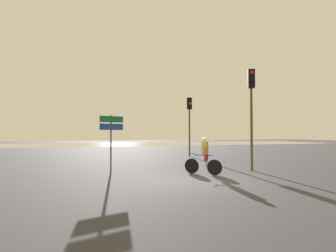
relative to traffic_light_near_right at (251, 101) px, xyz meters
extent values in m
plane|color=#333338|center=(-3.60, -1.56, -3.36)|extent=(120.00, 120.00, 0.00)
cube|color=gray|center=(-3.60, 33.80, -3.35)|extent=(80.00, 16.00, 0.01)
cylinder|color=#4C4719|center=(0.00, 0.00, -1.37)|extent=(0.12, 0.12, 3.97)
cube|color=black|center=(0.00, 0.00, 1.06)|extent=(0.38, 0.34, 0.90)
cylinder|color=red|center=(-0.05, -0.12, 1.35)|extent=(0.19, 0.09, 0.19)
cube|color=black|center=(-0.05, -0.14, 1.46)|extent=(0.22, 0.18, 0.02)
cylinder|color=black|center=(-0.05, -0.12, 1.06)|extent=(0.19, 0.09, 0.19)
cube|color=black|center=(-0.05, -0.14, 1.17)|extent=(0.22, 0.18, 0.02)
cylinder|color=black|center=(-0.05, -0.12, 0.77)|extent=(0.19, 0.09, 0.19)
cube|color=black|center=(-0.05, -0.14, 0.88)|extent=(0.22, 0.18, 0.02)
cylinder|color=#4C4719|center=(0.16, 8.13, -1.52)|extent=(0.12, 0.12, 3.67)
cube|color=black|center=(0.16, 8.13, 0.76)|extent=(0.37, 0.31, 0.90)
cylinder|color=black|center=(0.19, 7.99, 1.05)|extent=(0.19, 0.07, 0.19)
cube|color=black|center=(0.20, 7.98, 1.16)|extent=(0.21, 0.16, 0.02)
cylinder|color=orange|center=(0.19, 7.99, 0.76)|extent=(0.19, 0.07, 0.19)
cube|color=black|center=(0.20, 7.98, 0.87)|extent=(0.21, 0.16, 0.02)
cylinder|color=black|center=(0.19, 7.99, 0.47)|extent=(0.19, 0.07, 0.19)
cube|color=black|center=(0.20, 7.98, 0.58)|extent=(0.21, 0.16, 0.02)
cylinder|color=slate|center=(-6.49, 1.27, -2.06)|extent=(0.08, 0.08, 2.60)
cube|color=#116038|center=(-6.47, 1.22, -0.95)|extent=(1.06, 0.34, 0.28)
cube|color=navy|center=(-6.47, 1.22, -1.29)|extent=(1.06, 0.34, 0.28)
cylinder|color=black|center=(-3.07, 0.09, -3.03)|extent=(0.49, 0.50, 0.66)
cylinder|color=black|center=(-2.34, -0.67, -3.03)|extent=(0.49, 0.50, 0.66)
cylinder|color=navy|center=(-2.71, -0.29, -2.53)|extent=(0.61, 0.63, 0.04)
cylinder|color=navy|center=(-2.60, -0.40, -2.75)|extent=(0.04, 0.04, 0.55)
cylinder|color=navy|center=(-3.04, 0.05, -2.48)|extent=(0.35, 0.34, 0.03)
cylinder|color=maroon|center=(-2.53, -0.33, -2.48)|extent=(0.11, 0.11, 0.60)
cylinder|color=maroon|center=(-2.68, -0.47, -2.48)|extent=(0.11, 0.11, 0.60)
cube|color=olive|center=(-2.64, -0.36, -2.21)|extent=(0.35, 0.35, 0.54)
sphere|color=beige|center=(-2.66, -0.34, -1.84)|extent=(0.20, 0.20, 0.20)
camera|label=1|loc=(-7.65, -10.70, -1.60)|focal=28.00mm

